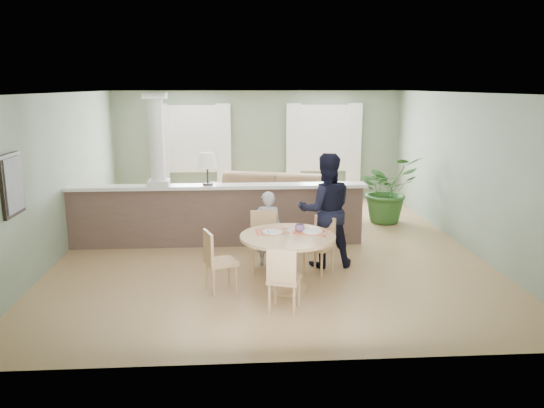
{
  "coord_description": "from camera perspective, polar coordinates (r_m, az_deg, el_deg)",
  "views": [
    {
      "loc": [
        -0.53,
        -9.01,
        2.82
      ],
      "look_at": [
        0.0,
        -1.0,
        1.02
      ],
      "focal_mm": 35.0,
      "sensor_mm": 36.0,
      "label": 1
    }
  ],
  "objects": [
    {
      "name": "sofa",
      "position": [
        11.35,
        0.08,
        0.68
      ],
      "size": [
        3.44,
        2.1,
        0.94
      ],
      "primitive_type": "imported",
      "rotation": [
        0.0,
        0.0,
        -0.28
      ],
      "color": "olive",
      "rests_on": "ground"
    },
    {
      "name": "chair_side",
      "position": [
        7.38,
        -6.01,
        -5.86
      ],
      "size": [
        0.51,
        0.51,
        0.88
      ],
      "rotation": [
        0.0,
        0.0,
        1.91
      ],
      "color": "tan",
      "rests_on": "ground"
    },
    {
      "name": "room_shell",
      "position": [
        9.7,
        -0.83,
        6.68
      ],
      "size": [
        7.02,
        8.02,
        2.71
      ],
      "color": "gray",
      "rests_on": "ground"
    },
    {
      "name": "chair_far_boy",
      "position": [
        8.16,
        -0.89,
        -3.76
      ],
      "size": [
        0.43,
        0.43,
        0.93
      ],
      "rotation": [
        0.0,
        0.0,
        -0.03
      ],
      "color": "tan",
      "rests_on": "ground"
    },
    {
      "name": "child_person",
      "position": [
        8.37,
        -0.47,
        -2.7
      ],
      "size": [
        0.46,
        0.31,
        1.21
      ],
      "primitive_type": "imported",
      "rotation": [
        0.0,
        0.0,
        3.09
      ],
      "color": "#9A9A9F",
      "rests_on": "ground"
    },
    {
      "name": "dining_table",
      "position": [
        7.37,
        1.74,
        -4.58
      ],
      "size": [
        1.32,
        1.32,
        0.9
      ],
      "rotation": [
        0.0,
        0.0,
        0.06
      ],
      "color": "tan",
      "rests_on": "ground"
    },
    {
      "name": "pony_wall",
      "position": [
        9.46,
        -6.47,
        -0.34
      ],
      "size": [
        5.32,
        0.38,
        2.7
      ],
      "color": "brown",
      "rests_on": "ground"
    },
    {
      "name": "houseplant",
      "position": [
        11.34,
        12.25,
        1.56
      ],
      "size": [
        1.59,
        1.5,
        1.4
      ],
      "primitive_type": "imported",
      "rotation": [
        0.0,
        0.0,
        0.42
      ],
      "color": "#2E5B24",
      "rests_on": "ground"
    },
    {
      "name": "chair_far_man",
      "position": [
        8.16,
        5.29,
        -4.13
      ],
      "size": [
        0.55,
        0.55,
        0.86
      ],
      "rotation": [
        0.0,
        0.0,
        -0.71
      ],
      "color": "tan",
      "rests_on": "ground"
    },
    {
      "name": "chair_near",
      "position": [
        6.69,
        1.22,
        -7.84
      ],
      "size": [
        0.49,
        0.49,
        0.86
      ],
      "rotation": [
        0.0,
        0.0,
        2.84
      ],
      "color": "tan",
      "rests_on": "ground"
    },
    {
      "name": "man_person",
      "position": [
        8.36,
        5.79,
        -0.67
      ],
      "size": [
        0.9,
        0.72,
        1.81
      ],
      "primitive_type": "imported",
      "rotation": [
        0.0,
        0.0,
        3.18
      ],
      "color": "black",
      "rests_on": "ground"
    },
    {
      "name": "ground",
      "position": [
        9.46,
        -0.42,
        -4.71
      ],
      "size": [
        8.0,
        8.0,
        0.0
      ],
      "primitive_type": "plane",
      "color": "tan",
      "rests_on": "ground"
    }
  ]
}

